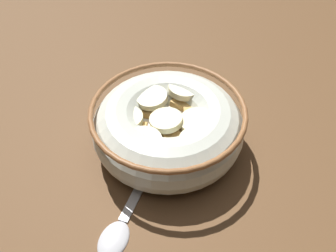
% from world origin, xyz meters
% --- Properties ---
extents(ground_plane, '(1.14, 1.14, 0.02)m').
position_xyz_m(ground_plane, '(0.00, 0.00, -0.01)').
color(ground_plane, brown).
extents(cereal_bowl, '(0.17, 0.17, 0.06)m').
position_xyz_m(cereal_bowl, '(-0.00, 0.00, 0.03)').
color(cereal_bowl, beige).
rests_on(cereal_bowl, ground_plane).
extents(spoon, '(0.04, 0.14, 0.01)m').
position_xyz_m(spoon, '(0.02, 0.11, 0.00)').
color(spoon, '#B7B7BC').
rests_on(spoon, ground_plane).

